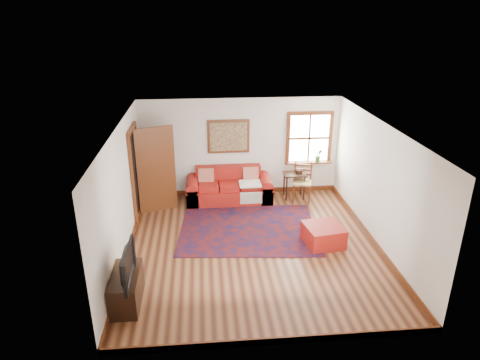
{
  "coord_description": "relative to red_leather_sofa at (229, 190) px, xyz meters",
  "views": [
    {
      "loc": [
        -0.96,
        -7.51,
        4.5
      ],
      "look_at": [
        -0.21,
        0.6,
        1.23
      ],
      "focal_mm": 32.0,
      "sensor_mm": 36.0,
      "label": 1
    }
  ],
  "objects": [
    {
      "name": "media_cabinet",
      "position": [
        -1.94,
        -3.91,
        -0.01
      ],
      "size": [
        0.44,
        0.98,
        0.54
      ],
      "primitive_type": "cube",
      "color": "black",
      "rests_on": "ground"
    },
    {
      "name": "room_envelope",
      "position": [
        0.32,
        -2.32,
        1.38
      ],
      "size": [
        5.04,
        5.54,
        2.52
      ],
      "color": "silver",
      "rests_on": "ground"
    },
    {
      "name": "ladder_back_chair",
      "position": [
        1.83,
        -0.13,
        0.25
      ],
      "size": [
        0.56,
        0.54,
        0.97
      ],
      "color": "tan",
      "rests_on": "ground"
    },
    {
      "name": "side_table",
      "position": [
        1.65,
        -0.01,
        0.26
      ],
      "size": [
        0.55,
        0.41,
        0.66
      ],
      "color": "black",
      "rests_on": "ground"
    },
    {
      "name": "red_ottoman",
      "position": [
        1.76,
        -2.36,
        -0.07
      ],
      "size": [
        0.83,
        0.83,
        0.42
      ],
      "primitive_type": "cube",
      "rotation": [
        0.0,
        0.0,
        0.16
      ],
      "color": "maroon",
      "rests_on": "ground"
    },
    {
      "name": "ground",
      "position": [
        0.32,
        -2.34,
        -0.27
      ],
      "size": [
        5.5,
        5.5,
        0.0
      ],
      "primitive_type": "plane",
      "color": "#422011",
      "rests_on": "ground"
    },
    {
      "name": "persian_rug",
      "position": [
        0.31,
        -1.58,
        -0.26
      ],
      "size": [
        3.15,
        2.61,
        0.02
      ],
      "primitive_type": "cube",
      "rotation": [
        0.0,
        0.0,
        -0.09
      ],
      "color": "#51100B",
      "rests_on": "ground"
    },
    {
      "name": "doorway",
      "position": [
        -1.88,
        -0.55,
        0.8
      ],
      "size": [
        0.89,
        1.08,
        2.14
      ],
      "color": "black",
      "rests_on": "ground"
    },
    {
      "name": "red_leather_sofa",
      "position": [
        0.0,
        0.0,
        0.0
      ],
      "size": [
        2.11,
        0.87,
        0.83
      ],
      "color": "maroon",
      "rests_on": "ground"
    },
    {
      "name": "candle_hurricane",
      "position": [
        -1.89,
        -3.56,
        0.35
      ],
      "size": [
        0.12,
        0.12,
        0.18
      ],
      "color": "silver",
      "rests_on": "media_cabinet"
    },
    {
      "name": "television",
      "position": [
        -1.92,
        -4.06,
        0.54
      ],
      "size": [
        0.13,
        0.96,
        0.55
      ],
      "primitive_type": "imported",
      "rotation": [
        0.0,
        0.0,
        1.57
      ],
      "color": "black",
      "rests_on": "media_cabinet"
    },
    {
      "name": "window",
      "position": [
        2.1,
        0.37,
        1.04
      ],
      "size": [
        1.18,
        0.2,
        1.38
      ],
      "color": "white",
      "rests_on": "ground"
    },
    {
      "name": "framed_artwork",
      "position": [
        0.02,
        0.38,
        1.28
      ],
      "size": [
        1.05,
        0.07,
        0.85
      ],
      "color": "#5E2C14",
      "rests_on": "ground"
    }
  ]
}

